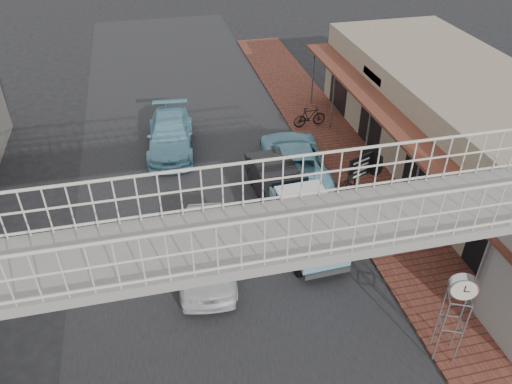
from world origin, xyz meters
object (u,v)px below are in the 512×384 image
motorcycle_near (341,186)px  street_clock (462,291)px  motorcycle_far (310,117)px  dark_sedan (277,184)px  angkot_van (309,220)px  angkot_curb (294,159)px  white_hatchback (207,251)px  arrow_sign (376,161)px  angkot_far (170,135)px

motorcycle_near → street_clock: size_ratio=0.57×
motorcycle_far → dark_sedan: bearing=146.1°
street_clock → motorcycle_near: bearing=114.4°
motorcycle_near → motorcycle_far: size_ratio=0.99×
motorcycle_near → street_clock: street_clock is taller
angkot_van → motorcycle_far: size_ratio=2.30×
dark_sedan → angkot_curb: bearing=51.5°
white_hatchback → dark_sedan: white_hatchback is taller
white_hatchback → dark_sedan: size_ratio=1.02×
white_hatchback → arrow_sign: arrow_sign is taller
angkot_far → angkot_van: angkot_van is taller
street_clock → arrow_sign: size_ratio=1.01×
angkot_curb → angkot_van: 4.75m
motorcycle_far → arrow_sign: bearing=175.3°
motorcycle_near → white_hatchback: bearing=92.5°
white_hatchback → arrow_sign: 6.75m
dark_sedan → angkot_van: 3.03m
white_hatchback → arrow_sign: size_ratio=1.55×
angkot_far → motorcycle_far: angkot_far is taller
arrow_sign → motorcycle_far: bearing=68.1°
angkot_far → arrow_sign: (6.81, -6.79, 1.73)m
angkot_curb → angkot_van: size_ratio=1.37×
angkot_van → street_clock: 5.82m
angkot_far → street_clock: 14.70m
dark_sedan → motorcycle_near: size_ratio=2.64×
white_hatchback → angkot_far: white_hatchback is taller
angkot_far → arrow_sign: bearing=-38.7°
angkot_van → arrow_sign: arrow_sign is taller
angkot_van → street_clock: (2.23, -5.20, 1.37)m
motorcycle_far → angkot_van: bearing=157.2°
motorcycle_near → angkot_far: bearing=25.5°
angkot_far → motorcycle_far: bearing=10.3°
angkot_van → street_clock: size_ratio=1.31×
angkot_far → motorcycle_far: size_ratio=2.94×
motorcycle_far → arrow_sign: (-0.07, -7.29, 1.84)m
angkot_van → motorcycle_near: size_ratio=2.31×
dark_sedan → white_hatchback: bearing=-138.4°
angkot_curb → motorcycle_far: 4.32m
arrow_sign → angkot_curb: bearing=97.5°
white_hatchback → street_clock: size_ratio=1.53×
motorcycle_far → street_clock: 13.84m
angkot_van → motorcycle_far: bearing=68.8°
street_clock → arrow_sign: 6.42m
arrow_sign → angkot_far: bearing=113.7°
angkot_curb → motorcycle_far: angkot_curb is taller
angkot_van → arrow_sign: (2.80, 1.20, 1.27)m
dark_sedan → motorcycle_far: (3.15, 5.50, -0.12)m
angkot_van → angkot_curb: bearing=76.5°
motorcycle_far → street_clock: (-0.64, -13.69, 1.94)m
white_hatchback → angkot_curb: white_hatchback is taller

